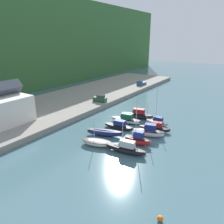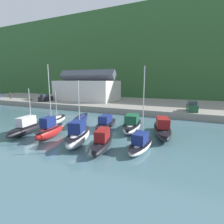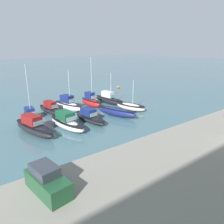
% 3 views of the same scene
% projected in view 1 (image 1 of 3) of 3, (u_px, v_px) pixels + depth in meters
% --- Properties ---
extents(ground_plane, '(320.00, 320.00, 0.00)m').
position_uv_depth(ground_plane, '(135.00, 132.00, 49.30)').
color(ground_plane, '#476B75').
extents(quay_promenade, '(138.21, 25.80, 1.32)m').
position_uv_depth(quay_promenade, '(48.00, 108.00, 64.16)').
color(quay_promenade, gray).
rests_on(quay_promenade, ground_plane).
extents(moored_boat_0, '(3.92, 6.66, 5.78)m').
position_uv_depth(moored_boat_0, '(97.00, 142.00, 43.08)').
color(moored_boat_0, white).
rests_on(moored_boat_0, ground_plane).
extents(moored_boat_1, '(4.18, 8.06, 1.54)m').
position_uv_depth(moored_boat_1, '(104.00, 132.00, 47.24)').
color(moored_boat_1, navy).
rests_on(moored_boat_1, ground_plane).
extents(moored_boat_2, '(2.67, 7.55, 2.16)m').
position_uv_depth(moored_boat_2, '(119.00, 126.00, 51.04)').
color(moored_boat_2, black).
rests_on(moored_boat_2, ground_plane).
extents(moored_boat_3, '(3.42, 8.19, 2.54)m').
position_uv_depth(moored_boat_3, '(126.00, 119.00, 54.58)').
color(moored_boat_3, silver).
rests_on(moored_boat_3, ground_plane).
extents(moored_boat_4, '(4.17, 8.80, 2.65)m').
position_uv_depth(moored_boat_4, '(138.00, 115.00, 57.74)').
color(moored_boat_4, black).
rests_on(moored_boat_4, ground_plane).
extents(moored_boat_5, '(2.74, 8.15, 6.48)m').
position_uv_depth(moored_boat_5, '(126.00, 148.00, 40.14)').
color(moored_boat_5, black).
rests_on(moored_boat_5, ground_plane).
extents(moored_boat_6, '(2.26, 5.77, 9.62)m').
position_uv_depth(moored_boat_6, '(138.00, 140.00, 43.32)').
color(moored_boat_6, red).
rests_on(moored_boat_6, ground_plane).
extents(moored_boat_7, '(3.82, 7.11, 7.63)m').
position_uv_depth(moored_boat_7, '(149.00, 132.00, 46.96)').
color(moored_boat_7, silver).
rests_on(moored_boat_7, ground_plane).
extents(moored_boat_8, '(3.13, 7.28, 2.28)m').
position_uv_depth(moored_boat_8, '(155.00, 128.00, 49.67)').
color(moored_boat_8, black).
rests_on(moored_boat_8, ground_plane).
extents(moored_boat_9, '(2.23, 6.04, 9.12)m').
position_uv_depth(moored_boat_9, '(157.00, 122.00, 53.52)').
color(moored_boat_9, white).
rests_on(moored_boat_9, ground_plane).
extents(parked_car_3, '(2.34, 4.40, 2.16)m').
position_uv_depth(parked_car_3, '(100.00, 99.00, 68.19)').
color(parked_car_3, '#1E4C2D').
rests_on(parked_car_3, quay_promenade).
extents(pickup_truck_0, '(4.93, 2.53, 1.90)m').
position_uv_depth(pickup_truck_0, '(141.00, 83.00, 92.32)').
color(pickup_truck_0, '#2D4C84').
rests_on(pickup_truck_0, quay_promenade).
extents(mooring_buoy_0, '(0.73, 0.73, 0.73)m').
position_uv_depth(mooring_buoy_0, '(160.00, 219.00, 25.25)').
color(mooring_buoy_0, orange).
rests_on(mooring_buoy_0, ground_plane).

